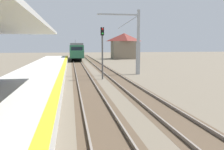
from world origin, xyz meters
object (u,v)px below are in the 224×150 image
at_px(approaching_train, 76,50).
at_px(catenary_pylon_far_side, 136,44).
at_px(distant_trackside_house, 124,45).
at_px(rail_signal_post, 102,48).

relative_size(approaching_train, catenary_pylon_far_side, 2.61).
bearing_deg(distant_trackside_house, catenary_pylon_far_side, -100.58).
height_order(catenary_pylon_far_side, distant_trackside_house, catenary_pylon_far_side).
height_order(approaching_train, distant_trackside_house, distant_trackside_house).
height_order(rail_signal_post, distant_trackside_house, distant_trackside_house).
height_order(approaching_train, rail_signal_post, rail_signal_post).
xyz_separation_m(approaching_train, distant_trackside_house, (12.04, 0.75, 1.16)).
height_order(rail_signal_post, catenary_pylon_far_side, catenary_pylon_far_side).
bearing_deg(rail_signal_post, approaching_train, 93.14).
relative_size(rail_signal_post, distant_trackside_house, 0.79).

